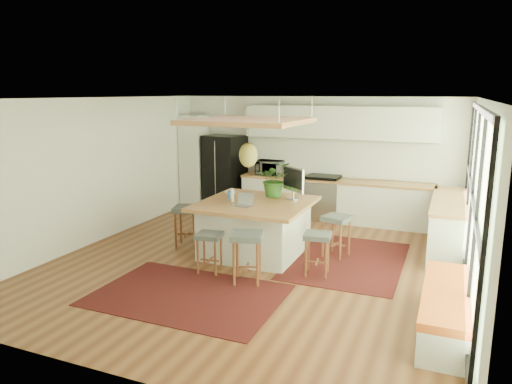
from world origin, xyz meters
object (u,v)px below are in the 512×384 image
at_px(island, 255,228).
at_px(laptop, 242,199).
at_px(fridge, 225,172).
at_px(stool_near_right, 247,259).
at_px(island_plant, 275,183).
at_px(stool_near_left, 210,251).
at_px(monitor, 293,185).
at_px(microwave, 270,166).
at_px(stool_right_back, 336,237).
at_px(stool_left_side, 187,228).
at_px(stool_right_front, 317,253).

xyz_separation_m(island, laptop, (-0.08, -0.36, 0.58)).
xyz_separation_m(fridge, stool_near_right, (2.32, -3.97, -0.57)).
height_order(fridge, laptop, fridge).
xyz_separation_m(island, island_plant, (0.15, 0.55, 0.72)).
relative_size(stool_near_left, laptop, 1.98).
distance_m(monitor, microwave, 2.61).
xyz_separation_m(stool_near_left, microwave, (-0.46, 3.84, 0.77)).
xyz_separation_m(island, stool_near_left, (-0.31, -1.12, -0.11)).
bearing_deg(laptop, island_plant, 84.02).
bearing_deg(island_plant, stool_near_left, -105.55).
height_order(fridge, microwave, fridge).
xyz_separation_m(fridge, stool_near_left, (1.62, -3.83, -0.57)).
distance_m(stool_right_back, laptop, 1.76).
bearing_deg(microwave, island_plant, -65.87).
xyz_separation_m(island, monitor, (0.53, 0.46, 0.72)).
relative_size(fridge, laptop, 5.54).
distance_m(stool_near_right, monitor, 1.91).
xyz_separation_m(fridge, stool_left_side, (0.63, -2.84, -0.57)).
bearing_deg(stool_right_back, laptop, -152.96).
bearing_deg(stool_right_front, stool_near_left, -161.61).
distance_m(island, stool_right_front, 1.41).
relative_size(fridge, stool_near_left, 2.80).
height_order(stool_right_front, microwave, microwave).
height_order(stool_right_back, stool_left_side, stool_left_side).
bearing_deg(stool_near_right, laptop, 117.97).
relative_size(stool_right_back, island_plant, 1.12).
xyz_separation_m(fridge, microwave, (1.15, 0.01, 0.20)).
height_order(microwave, island_plant, island_plant).
height_order(stool_near_left, microwave, microwave).
distance_m(stool_left_side, laptop, 1.42).
height_order(island, stool_near_left, island).
relative_size(fridge, stool_left_side, 2.37).
distance_m(stool_near_right, stool_right_front, 1.11).
bearing_deg(stool_right_back, stool_near_left, -138.21).
relative_size(monitor, microwave, 1.06).
bearing_deg(fridge, microwave, 11.45).
xyz_separation_m(fridge, island, (1.93, -2.71, -0.46)).
bearing_deg(monitor, stool_right_front, -15.80).
relative_size(island, monitor, 2.93).
bearing_deg(stool_near_left, microwave, 96.89).
xyz_separation_m(stool_left_side, monitor, (1.84, 0.59, 0.83)).
xyz_separation_m(stool_near_right, stool_right_back, (0.96, 1.63, 0.00)).
distance_m(fridge, stool_near_left, 4.20).
height_order(stool_right_front, laptop, laptop).
bearing_deg(stool_right_back, microwave, 132.25).
bearing_deg(stool_near_left, fridge, 112.91).
distance_m(island, stool_near_left, 1.17).
bearing_deg(island, laptop, -102.90).
bearing_deg(fridge, stool_right_front, -34.62).
relative_size(monitor, island_plant, 0.97).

